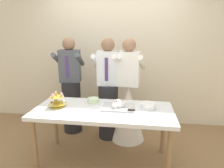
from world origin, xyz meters
The scene contains 10 objects.
ground_plane centered at (0.00, 0.00, 0.00)m, with size 8.00×8.00×0.00m, color olive.
rear_wall centered at (0.00, 1.43, 1.45)m, with size 5.20×0.10×2.90m, color beige.
dessert_table centered at (0.00, 0.00, 0.70)m, with size 1.80×0.80×0.78m.
cupcake_stand centered at (-0.62, -0.01, 0.85)m, with size 0.23×0.23×0.21m.
main_cake_tray centered at (0.19, 0.06, 0.81)m, with size 0.44×0.31×0.13m.
plate_stack centered at (0.58, 0.12, 0.81)m, with size 0.21×0.21×0.07m.
round_cake centered at (-0.18, 0.20, 0.81)m, with size 0.24×0.24×0.07m.
person_groom centered at (-0.04, 0.68, 0.75)m, with size 0.49×0.52×1.66m.
person_bride centered at (0.28, 0.67, 0.58)m, with size 0.56×0.56×1.66m.
person_guest centered at (-0.71, 0.81, 0.75)m, with size 0.51×0.54×1.66m.
Camera 1 is at (0.45, -2.41, 1.75)m, focal length 32.22 mm.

